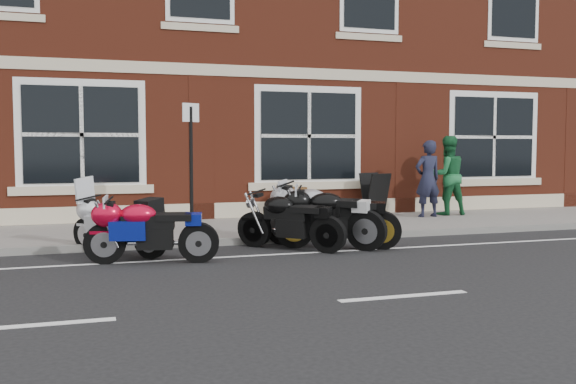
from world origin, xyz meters
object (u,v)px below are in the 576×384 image
Objects in this scene: pedestrian_right at (447,175)px; parking_sign at (191,159)px; moto_sport_black at (335,216)px; a_board_sign at (375,194)px; moto_touring_silver at (117,223)px; barrel_planter at (294,203)px; moto_sport_red at (149,229)px; pedestrian_left at (428,179)px; moto_naked_black at (289,219)px; moto_sport_silver at (321,214)px.

parking_sign reaches higher than pedestrian_right.
parking_sign is at bearing 75.49° from moto_sport_black.
a_board_sign is 0.42× the size of parking_sign.
moto_touring_silver is at bearing 106.40° from moto_sport_black.
moto_sport_black is at bearing -96.75° from barrel_planter.
moto_sport_red is 1.11× the size of pedestrian_left.
pedestrian_right reaches higher than moto_naked_black.
moto_sport_black is 1.14× the size of pedestrian_left.
pedestrian_left is 0.94× the size of pedestrian_right.
moto_sport_black is 4.55m from pedestrian_left.
moto_touring_silver reaches higher than moto_sport_red.
moto_naked_black is 0.82× the size of pedestrian_right.
pedestrian_right is (4.10, 3.19, 0.50)m from moto_sport_black.
pedestrian_left is 3.13m from barrel_planter.
barrel_planter is (-3.69, 0.32, -0.58)m from pedestrian_right.
pedestrian_left is 1.74× the size of a_board_sign.
moto_touring_silver is 5.01m from barrel_planter.
barrel_planter is at bearing 159.39° from a_board_sign.
moto_sport_red is at bearing -163.54° from a_board_sign.
a_board_sign is (3.15, 3.33, 0.11)m from moto_naked_black.
moto_sport_red is at bearing 30.99° from pedestrian_right.
moto_touring_silver is 7.44m from pedestrian_left.
parking_sign reaches higher than a_board_sign.
moto_sport_red is 1.28× the size of moto_naked_black.
pedestrian_left reaches higher than a_board_sign.
parking_sign reaches higher than barrel_planter.
pedestrian_left is 0.71m from pedestrian_right.
pedestrian_right is at bearing -23.62° from moto_touring_silver.
moto_sport_red is 1.94× the size of a_board_sign.
moto_sport_silver is at bearing -64.63° from moto_sport_red.
a_board_sign is at bearing -16.44° from moto_touring_silver.
moto_sport_red is at bearing 24.06° from pedestrian_left.
a_board_sign is at bearing -41.62° from moto_sport_red.
moto_touring_silver reaches higher than moto_sport_silver.
moto_sport_black reaches higher than moto_naked_black.
moto_sport_black is 0.80m from moto_naked_black.
moto_sport_red is at bearing 146.31° from moto_sport_silver.
moto_sport_silver is at bearing -100.14° from barrel_planter.
barrel_planter is (-3.03, 0.57, -0.52)m from pedestrian_left.
moto_naked_black is 5.11m from pedestrian_left.
pedestrian_left is at bearing -8.87° from parking_sign.
pedestrian_left reaches higher than barrel_planter.
moto_sport_silver is 3.36m from barrel_planter.
moto_touring_silver is 1.00m from moto_sport_red.
moto_sport_silver is 0.92× the size of pedestrian_right.
pedestrian_left reaches higher than moto_touring_silver.
moto_sport_black is 2.91m from parking_sign.
pedestrian_right reaches higher than a_board_sign.
pedestrian_right reaches higher than moto_sport_silver.
moto_sport_silver is at bearing -58.49° from parking_sign.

